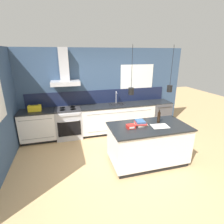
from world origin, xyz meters
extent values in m
plane|color=tan|center=(0.00, 0.00, 0.00)|extent=(16.00, 16.00, 0.00)
cube|color=#354C6B|center=(0.00, 2.03, 1.30)|extent=(5.60, 0.06, 2.60)
cube|color=#141C38|center=(0.00, 1.99, 1.12)|extent=(4.42, 0.02, 0.43)
cube|color=white|center=(1.25, 1.99, 1.62)|extent=(1.12, 0.01, 0.96)
cube|color=black|center=(1.25, 1.99, 1.62)|extent=(1.04, 0.01, 0.88)
cube|color=#B5B5BA|center=(-1.02, 1.77, 1.64)|extent=(0.80, 0.46, 0.12)
cube|color=#B5B5BA|center=(-1.02, 1.86, 2.15)|extent=(0.26, 0.20, 0.90)
cylinder|color=black|center=(0.23, -0.09, 2.19)|extent=(0.01, 0.01, 0.82)
cylinder|color=black|center=(0.23, -0.09, 1.71)|extent=(0.11, 0.11, 0.14)
sphere|color=#F9D18C|center=(0.23, -0.09, 1.71)|extent=(0.06, 0.06, 0.06)
cylinder|color=black|center=(1.08, -0.14, 2.20)|extent=(0.01, 0.01, 0.80)
cylinder|color=black|center=(1.08, -0.14, 1.73)|extent=(0.11, 0.11, 0.14)
sphere|color=#F9D18C|center=(1.08, -0.14, 1.73)|extent=(0.06, 0.06, 0.06)
cube|color=#354C6B|center=(-2.43, 0.70, 1.30)|extent=(0.06, 3.80, 2.60)
cube|color=black|center=(-1.88, 1.72, 0.04)|extent=(0.93, 0.56, 0.09)
cube|color=white|center=(-1.88, 1.69, 0.48)|extent=(0.96, 0.62, 0.79)
cube|color=gray|center=(-1.88, 1.38, 0.76)|extent=(0.84, 0.01, 0.01)
cube|color=gray|center=(-1.88, 1.38, 0.21)|extent=(0.84, 0.01, 0.01)
cube|color=black|center=(-1.88, 1.69, 0.90)|extent=(0.98, 0.64, 0.03)
cube|color=black|center=(0.51, 1.72, 0.04)|extent=(2.24, 0.56, 0.09)
cube|color=white|center=(0.51, 1.69, 0.48)|extent=(2.31, 0.62, 0.79)
cube|color=gray|center=(0.51, 1.38, 0.76)|extent=(2.03, 0.01, 0.01)
cube|color=gray|center=(0.51, 1.38, 0.21)|extent=(2.03, 0.01, 0.01)
cube|color=black|center=(0.51, 1.69, 0.90)|extent=(2.33, 0.64, 0.03)
cube|color=#262628|center=(0.51, 1.74, 0.91)|extent=(0.48, 0.34, 0.01)
cylinder|color=#B5B5BA|center=(0.51, 1.87, 1.10)|extent=(0.02, 0.02, 0.37)
sphere|color=#B5B5BA|center=(0.51, 1.87, 1.28)|extent=(0.03, 0.03, 0.03)
cylinder|color=#B5B5BA|center=(0.51, 1.81, 1.26)|extent=(0.02, 0.12, 0.02)
cube|color=#B5B5BA|center=(-1.02, 1.69, 0.43)|extent=(0.74, 0.62, 0.87)
cube|color=black|center=(-1.02, 1.37, 0.40)|extent=(0.64, 0.02, 0.44)
cylinder|color=#B5B5BA|center=(-1.02, 1.35, 0.63)|extent=(0.56, 0.02, 0.02)
cube|color=#B5B5BA|center=(-1.02, 1.37, 0.82)|extent=(0.64, 0.02, 0.07)
cube|color=#2D2D30|center=(-1.02, 1.69, 0.89)|extent=(0.74, 0.60, 0.04)
cylinder|color=black|center=(-1.17, 1.80, 0.91)|extent=(0.17, 0.17, 0.00)
cylinder|color=black|center=(-0.88, 1.80, 0.91)|extent=(0.17, 0.17, 0.00)
cylinder|color=black|center=(-1.17, 1.58, 0.91)|extent=(0.17, 0.17, 0.00)
cylinder|color=black|center=(-0.88, 1.58, 0.91)|extent=(0.17, 0.17, 0.00)
cube|color=#4C4C51|center=(1.98, 1.69, 0.45)|extent=(0.64, 0.62, 0.89)
cube|color=black|center=(1.98, 1.69, 0.90)|extent=(0.64, 0.62, 0.02)
cylinder|color=#4C4C51|center=(1.98, 1.36, 0.82)|extent=(0.48, 0.02, 0.02)
cube|color=black|center=(0.68, -0.11, 0.04)|extent=(1.64, 0.88, 0.09)
cube|color=white|center=(0.68, -0.11, 0.48)|extent=(1.71, 0.91, 0.79)
cube|color=black|center=(0.68, -0.11, 0.90)|extent=(1.76, 0.96, 0.03)
cylinder|color=black|center=(0.98, 0.02, 1.03)|extent=(0.07, 0.07, 0.25)
cylinder|color=black|center=(0.98, 0.02, 1.19)|extent=(0.03, 0.03, 0.06)
cylinder|color=#262628|center=(0.98, 0.02, 1.22)|extent=(0.03, 0.03, 0.01)
cube|color=beige|center=(0.53, -0.01, 0.93)|extent=(0.23, 0.27, 0.03)
cube|color=#B2332D|center=(0.51, -0.02, 0.96)|extent=(0.29, 0.30, 0.03)
cube|color=#335684|center=(0.51, 0.00, 0.99)|extent=(0.21, 0.26, 0.04)
cube|color=red|center=(0.24, -0.12, 0.95)|extent=(0.18, 0.14, 0.08)
cube|color=white|center=(0.24, -0.19, 0.95)|extent=(0.11, 0.01, 0.04)
cube|color=silver|center=(0.90, -0.20, 0.91)|extent=(0.39, 0.30, 0.01)
cube|color=gold|center=(-1.91, 1.69, 0.99)|extent=(0.34, 0.18, 0.16)
cylinder|color=black|center=(-1.91, 1.69, 1.09)|extent=(0.20, 0.02, 0.02)
camera|label=1|loc=(-1.07, -3.34, 2.44)|focal=28.00mm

